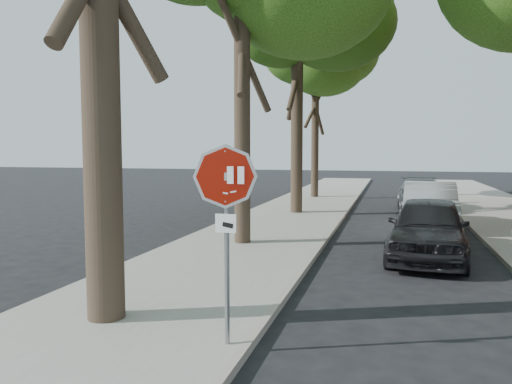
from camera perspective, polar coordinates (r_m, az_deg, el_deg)
ground at (r=6.72m, az=2.69°, el=-18.45°), size 120.00×120.00×0.00m
sidewalk_left at (r=18.61m, az=3.19°, el=-3.21°), size 4.00×55.00×0.12m
curb_left at (r=18.30m, az=9.49°, el=-3.39°), size 0.12×55.00×0.13m
curb_right at (r=18.40m, az=23.28°, el=-3.67°), size 0.12×55.00×0.13m
stop_sign at (r=6.38m, az=-3.44°, el=-1.55°), size 0.76×0.34×2.61m
tree_mid_b at (r=21.18m, az=4.77°, el=19.40°), size 5.88×5.46×10.36m
tree_far at (r=27.82m, az=6.83°, el=14.21°), size 5.29×4.91×9.33m
car_a at (r=12.88m, az=19.09°, el=-3.91°), size 2.22×4.62×1.52m
car_b at (r=17.77m, az=19.22°, el=-1.50°), size 1.87×4.83×1.57m
car_c at (r=22.84m, az=18.33°, el=-0.34°), size 2.03×4.86×1.40m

